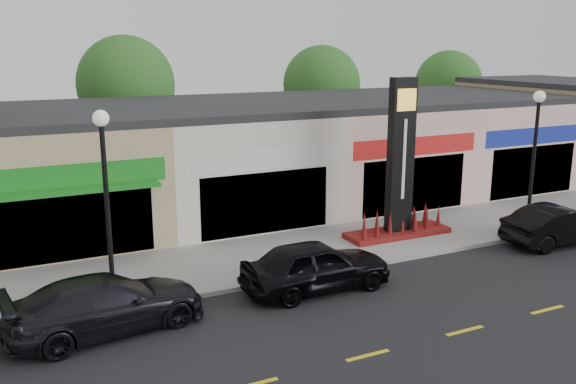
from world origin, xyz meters
name	(u,v)px	position (x,y,z in m)	size (l,w,h in m)	color
ground	(397,290)	(0.00, 0.00, 0.00)	(120.00, 120.00, 0.00)	black
sidewalk	(327,247)	(0.00, 4.35, 0.07)	(52.00, 4.30, 0.15)	gray
curb	(360,266)	(0.00, 2.10, 0.07)	(52.00, 0.20, 0.15)	gray
shop_beige	(57,170)	(-8.50, 11.46, 2.40)	(7.00, 10.85, 4.80)	tan
shop_cream	(222,156)	(-1.50, 11.47, 2.40)	(7.00, 10.01, 4.80)	silver
shop_pink_w	(354,146)	(5.50, 11.47, 2.40)	(7.00, 10.01, 4.80)	beige
shop_pink_e	(464,137)	(12.50, 11.47, 2.40)	(7.00, 10.01, 4.80)	beige
shop_tan	(555,125)	(19.50, 11.48, 2.65)	(7.00, 10.01, 5.30)	olive
tree_rear_west	(126,84)	(-4.00, 19.50, 5.22)	(5.20, 5.20, 7.83)	#382619
tree_rear_mid	(322,84)	(8.00, 19.50, 4.88)	(4.80, 4.80, 7.29)	#382619
tree_rear_east	(448,84)	(18.00, 19.50, 4.63)	(4.60, 4.60, 6.94)	#382619
lamp_west_near	(106,189)	(-8.00, 2.50, 3.48)	(0.44, 0.44, 5.47)	black
lamp_east_near	(535,147)	(8.00, 2.50, 3.48)	(0.44, 0.44, 5.47)	black
pylon_sign	(400,181)	(3.00, 4.20, 2.27)	(4.20, 1.30, 6.00)	#5D1010
car_dark_sedan	(106,304)	(-8.41, 1.08, 0.74)	(5.12, 2.08, 1.49)	black
car_black_sedan	(316,266)	(-2.22, 1.11, 0.79)	(4.62, 1.86, 1.57)	black
car_black_conv	(561,225)	(8.11, 1.03, 0.74)	(4.51, 1.57, 1.49)	black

